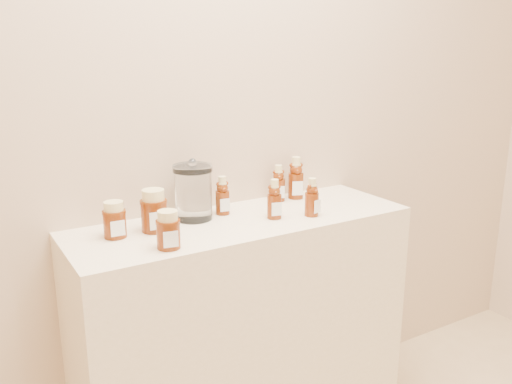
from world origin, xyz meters
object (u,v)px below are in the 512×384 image
bear_bottle_back_left (222,193)px  glass_canister (193,190)px  bear_bottle_front_left (274,196)px  display_table (244,336)px  honey_jar_left (114,220)px

bear_bottle_back_left → glass_canister: 0.11m
bear_bottle_back_left → bear_bottle_front_left: (0.13, -0.14, 0.00)m
display_table → glass_canister: bearing=146.9°
bear_bottle_front_left → bear_bottle_back_left: bearing=148.4°
display_table → bear_bottle_front_left: bear_bottle_front_left is taller
display_table → glass_canister: (-0.14, 0.09, 0.55)m
honey_jar_left → display_table: bearing=-4.1°
bear_bottle_back_left → bear_bottle_front_left: 0.19m
display_table → bear_bottle_back_left: bear_bottle_back_left is taller
bear_bottle_back_left → glass_canister: glass_canister is taller
display_table → bear_bottle_back_left: bearing=108.4°
honey_jar_left → glass_canister: (0.29, 0.04, 0.05)m
glass_canister → display_table: bearing=-33.1°
display_table → bear_bottle_back_left: size_ratio=7.73×
bear_bottle_front_left → honey_jar_left: size_ratio=1.35×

